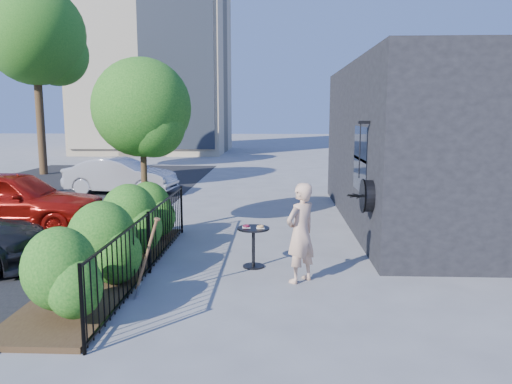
{
  "coord_description": "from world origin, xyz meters",
  "views": [
    {
      "loc": [
        0.72,
        -8.33,
        2.77
      ],
      "look_at": [
        0.3,
        1.6,
        1.2
      ],
      "focal_mm": 35.0,
      "sensor_mm": 36.0,
      "label": 1
    }
  ],
  "objects_px": {
    "patio_tree": "(144,114)",
    "woman": "(301,233)",
    "car_red": "(11,200)",
    "street_tree_far": "(36,41)",
    "car_silver": "(121,176)",
    "cafe_table": "(253,240)",
    "shovel": "(145,262)"
  },
  "relations": [
    {
      "from": "shovel",
      "to": "street_tree_far",
      "type": "bearing_deg",
      "value": 119.82
    },
    {
      "from": "patio_tree",
      "to": "car_red",
      "type": "bearing_deg",
      "value": 174.89
    },
    {
      "from": "patio_tree",
      "to": "street_tree_far",
      "type": "xyz_separation_m",
      "value": [
        -7.7,
        11.2,
        3.15
      ]
    },
    {
      "from": "cafe_table",
      "to": "woman",
      "type": "height_order",
      "value": "woman"
    },
    {
      "from": "street_tree_far",
      "to": "cafe_table",
      "type": "relative_size",
      "value": 10.57
    },
    {
      "from": "street_tree_far",
      "to": "car_red",
      "type": "distance_m",
      "value": 12.83
    },
    {
      "from": "street_tree_far",
      "to": "woman",
      "type": "xyz_separation_m",
      "value": [
        11.05,
        -14.29,
        -5.09
      ]
    },
    {
      "from": "street_tree_far",
      "to": "car_silver",
      "type": "distance_m",
      "value": 9.14
    },
    {
      "from": "cafe_table",
      "to": "car_red",
      "type": "distance_m",
      "value": 6.45
    },
    {
      "from": "street_tree_far",
      "to": "shovel",
      "type": "bearing_deg",
      "value": -60.18
    },
    {
      "from": "car_silver",
      "to": "street_tree_far",
      "type": "bearing_deg",
      "value": 51.68
    },
    {
      "from": "shovel",
      "to": "car_red",
      "type": "xyz_separation_m",
      "value": [
        -4.33,
        4.25,
        0.17
      ]
    },
    {
      "from": "street_tree_far",
      "to": "shovel",
      "type": "relative_size",
      "value": 6.48
    },
    {
      "from": "woman",
      "to": "shovel",
      "type": "bearing_deg",
      "value": -24.74
    },
    {
      "from": "patio_tree",
      "to": "cafe_table",
      "type": "bearing_deg",
      "value": -42.61
    },
    {
      "from": "shovel",
      "to": "car_red",
      "type": "relative_size",
      "value": 0.3
    },
    {
      "from": "patio_tree",
      "to": "street_tree_far",
      "type": "distance_m",
      "value": 13.95
    },
    {
      "from": "patio_tree",
      "to": "car_red",
      "type": "height_order",
      "value": "patio_tree"
    },
    {
      "from": "patio_tree",
      "to": "woman",
      "type": "relative_size",
      "value": 2.37
    },
    {
      "from": "car_red",
      "to": "street_tree_far",
      "type": "bearing_deg",
      "value": 21.56
    },
    {
      "from": "woman",
      "to": "car_red",
      "type": "relative_size",
      "value": 0.39
    },
    {
      "from": "shovel",
      "to": "cafe_table",
      "type": "bearing_deg",
      "value": 46.09
    },
    {
      "from": "car_red",
      "to": "patio_tree",
      "type": "bearing_deg",
      "value": -95.31
    },
    {
      "from": "patio_tree",
      "to": "car_silver",
      "type": "distance_m",
      "value": 6.73
    },
    {
      "from": "street_tree_far",
      "to": "shovel",
      "type": "distance_m",
      "value": 18.26
    },
    {
      "from": "patio_tree",
      "to": "car_silver",
      "type": "height_order",
      "value": "patio_tree"
    },
    {
      "from": "cafe_table",
      "to": "car_red",
      "type": "xyz_separation_m",
      "value": [
        -5.89,
        2.63,
        0.22
      ]
    },
    {
      "from": "street_tree_far",
      "to": "cafe_table",
      "type": "bearing_deg",
      "value": -52.9
    },
    {
      "from": "patio_tree",
      "to": "cafe_table",
      "type": "relative_size",
      "value": 5.03
    },
    {
      "from": "shovel",
      "to": "car_silver",
      "type": "distance_m",
      "value": 10.42
    },
    {
      "from": "cafe_table",
      "to": "car_red",
      "type": "relative_size",
      "value": 0.18
    },
    {
      "from": "cafe_table",
      "to": "shovel",
      "type": "relative_size",
      "value": 0.61
    }
  ]
}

